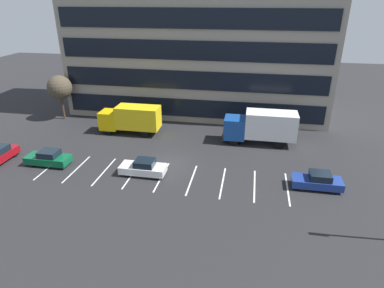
{
  "coord_description": "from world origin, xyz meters",
  "views": [
    {
      "loc": [
        7.55,
        -28.22,
        15.17
      ],
      "look_at": [
        1.98,
        1.96,
        1.4
      ],
      "focal_mm": 31.02,
      "sensor_mm": 36.0,
      "label": 1
    }
  ],
  "objects_px": {
    "box_truck_blue": "(261,126)",
    "box_truck_yellow_all": "(131,118)",
    "sedan_navy": "(317,181)",
    "sedan_white": "(143,168)",
    "bare_tree": "(60,88)",
    "sedan_forest": "(48,158)"
  },
  "relations": [
    {
      "from": "box_truck_yellow_all",
      "to": "sedan_forest",
      "type": "relative_size",
      "value": 1.72
    },
    {
      "from": "sedan_navy",
      "to": "box_truck_yellow_all",
      "type": "bearing_deg",
      "value": 155.65
    },
    {
      "from": "sedan_forest",
      "to": "bare_tree",
      "type": "relative_size",
      "value": 0.73
    },
    {
      "from": "box_truck_blue",
      "to": "bare_tree",
      "type": "distance_m",
      "value": 26.2
    },
    {
      "from": "box_truck_blue",
      "to": "sedan_navy",
      "type": "xyz_separation_m",
      "value": [
        4.78,
        -8.8,
        -1.37
      ]
    },
    {
      "from": "box_truck_yellow_all",
      "to": "sedan_navy",
      "type": "bearing_deg",
      "value": -24.35
    },
    {
      "from": "sedan_navy",
      "to": "sedan_forest",
      "type": "height_order",
      "value": "sedan_forest"
    },
    {
      "from": "box_truck_yellow_all",
      "to": "sedan_navy",
      "type": "relative_size",
      "value": 1.75
    },
    {
      "from": "box_truck_yellow_all",
      "to": "sedan_forest",
      "type": "bearing_deg",
      "value": -119.14
    },
    {
      "from": "box_truck_blue",
      "to": "sedan_navy",
      "type": "relative_size",
      "value": 1.91
    },
    {
      "from": "box_truck_blue",
      "to": "sedan_white",
      "type": "xyz_separation_m",
      "value": [
        -10.61,
        -9.22,
        -1.36
      ]
    },
    {
      "from": "sedan_navy",
      "to": "sedan_forest",
      "type": "relative_size",
      "value": 0.98
    },
    {
      "from": "box_truck_yellow_all",
      "to": "sedan_navy",
      "type": "height_order",
      "value": "box_truck_yellow_all"
    },
    {
      "from": "sedan_white",
      "to": "bare_tree",
      "type": "xyz_separation_m",
      "value": [
        -15.26,
        12.7,
        3.56
      ]
    },
    {
      "from": "box_truck_yellow_all",
      "to": "box_truck_blue",
      "type": "bearing_deg",
      "value": -0.88
    },
    {
      "from": "sedan_navy",
      "to": "sedan_forest",
      "type": "xyz_separation_m",
      "value": [
        -25.11,
        -0.23,
        0.01
      ]
    },
    {
      "from": "box_truck_yellow_all",
      "to": "sedan_forest",
      "type": "xyz_separation_m",
      "value": [
        -5.16,
        -9.26,
        -1.18
      ]
    },
    {
      "from": "sedan_white",
      "to": "sedan_forest",
      "type": "bearing_deg",
      "value": 178.86
    },
    {
      "from": "box_truck_blue",
      "to": "box_truck_yellow_all",
      "type": "bearing_deg",
      "value": 179.12
    },
    {
      "from": "box_truck_blue",
      "to": "sedan_white",
      "type": "relative_size",
      "value": 1.89
    },
    {
      "from": "box_truck_yellow_all",
      "to": "sedan_white",
      "type": "bearing_deg",
      "value": -64.26
    },
    {
      "from": "box_truck_yellow_all",
      "to": "sedan_white",
      "type": "relative_size",
      "value": 1.73
    }
  ]
}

